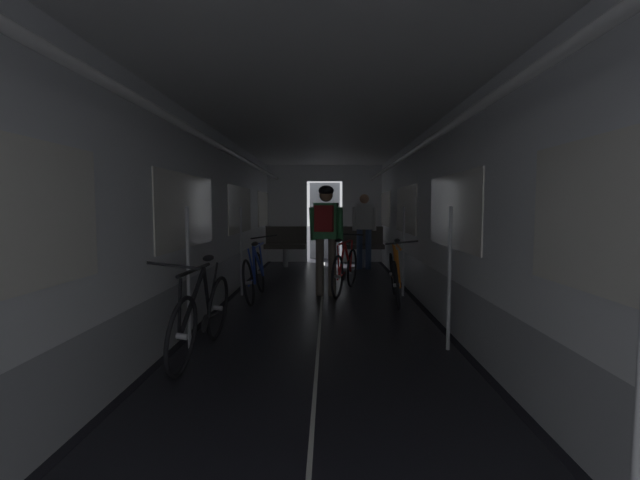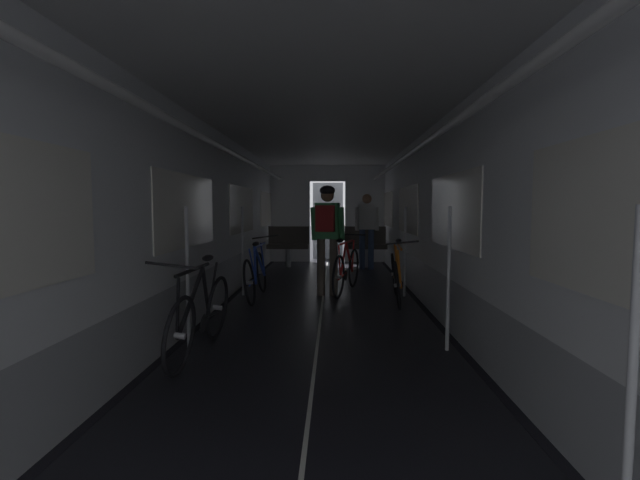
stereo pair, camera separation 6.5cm
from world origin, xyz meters
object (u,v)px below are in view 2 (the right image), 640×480
bicycle_red_in_aisle (346,269)px  person_standing_near_bench (367,226)px  bench_seat_far_left (288,243)px  bench_seat_far_right (365,243)px  bicycle_black (201,315)px  bicycle_orange (396,276)px  person_cyclist_aisle (327,228)px  bicycle_blue (256,274)px

bicycle_red_in_aisle → person_standing_near_bench: bearing=79.0°
bench_seat_far_left → bench_seat_far_right: (1.80, 0.00, 0.00)m
bicycle_black → bench_seat_far_right: bearing=72.2°
bench_seat_far_right → bicycle_black: size_ratio=0.58×
bench_seat_far_left → bicycle_orange: size_ratio=0.58×
bench_seat_far_left → bicycle_red_in_aisle: 3.36m
person_cyclist_aisle → bicycle_red_in_aisle: 0.80m
bench_seat_far_right → bicycle_orange: size_ratio=0.58×
bicycle_orange → person_standing_near_bench: size_ratio=1.00×
bench_seat_far_right → person_cyclist_aisle: 3.51m
bench_seat_far_right → bicycle_blue: bicycle_blue is taller
bench_seat_far_right → bicycle_black: bearing=-107.8°
bench_seat_far_right → bicycle_orange: bearing=-87.2°
bench_seat_far_right → person_cyclist_aisle: bearing=-104.0°
bicycle_black → bicycle_blue: bearing=88.5°
bicycle_orange → person_standing_near_bench: bearing=93.0°
person_standing_near_bench → person_cyclist_aisle: bearing=-105.7°
bicycle_black → bicycle_orange: same height
bicycle_blue → bicycle_red_in_aisle: 1.49m
bicycle_orange → person_standing_near_bench: 3.44m
bench_seat_far_left → bicycle_blue: bicycle_blue is taller
bicycle_black → person_cyclist_aisle: bearing=67.8°
person_cyclist_aisle → person_standing_near_bench: bearing=74.3°
bicycle_black → person_standing_near_bench: bearing=71.1°
bench_seat_far_left → person_cyclist_aisle: person_cyclist_aisle is taller
bicycle_red_in_aisle → person_standing_near_bench: (0.53, 2.72, 0.59)m
bicycle_black → person_cyclist_aisle: person_cyclist_aisle is taller
person_cyclist_aisle → bicycle_orange: bearing=-21.2°
bench_seat_far_left → bicycle_red_in_aisle: (1.27, -3.10, -0.18)m
person_cyclist_aisle → person_standing_near_bench: person_cyclist_aisle is taller
bench_seat_far_right → person_cyclist_aisle: size_ratio=0.57×
person_standing_near_bench → bicycle_orange: bearing=-87.0°
bicycle_black → bench_seat_far_left: bearing=88.3°
bench_seat_far_left → bicycle_orange: bearing=-62.2°
bicycle_black → bicycle_red_in_aisle: bicycle_black is taller
bench_seat_far_left → bicycle_black: bench_seat_far_left is taller
bicycle_red_in_aisle → bench_seat_far_left: bearing=112.4°
bench_seat_far_left → bicycle_orange: 4.26m
bicycle_black → person_cyclist_aisle: 3.11m
bench_seat_far_left → bench_seat_far_right: size_ratio=1.00×
bench_seat_far_left → bench_seat_far_right: same height
bicycle_black → bicycle_red_in_aisle: 3.40m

